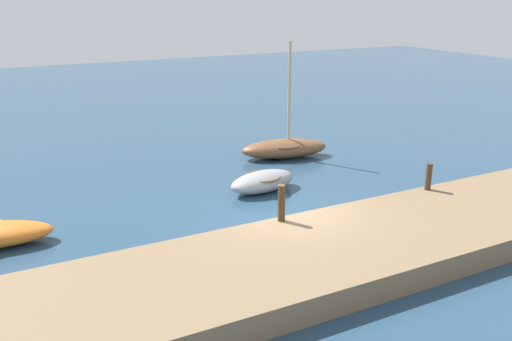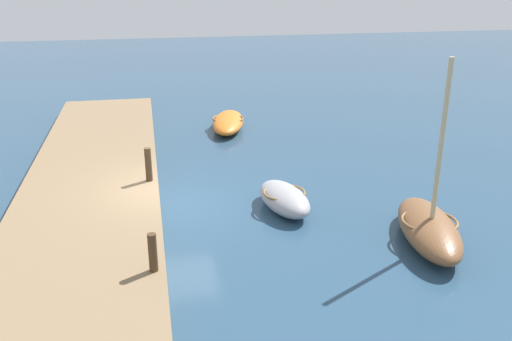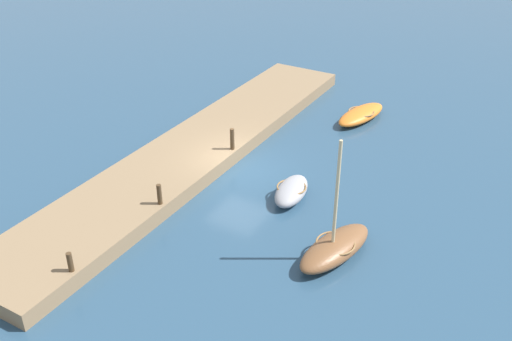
{
  "view_description": "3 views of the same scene",
  "coord_description": "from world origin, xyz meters",
  "px_view_note": "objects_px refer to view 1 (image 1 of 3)",
  "views": [
    {
      "loc": [
        -7.36,
        -12.36,
        6.56
      ],
      "look_at": [
        0.77,
        3.32,
        0.73
      ],
      "focal_mm": 38.12,
      "sensor_mm": 36.0,
      "label": 1
    },
    {
      "loc": [
        15.06,
        -0.51,
        6.63
      ],
      "look_at": [
        -0.9,
        2.7,
        0.58
      ],
      "focal_mm": 38.36,
      "sensor_mm": 36.0,
      "label": 2
    },
    {
      "loc": [
        19.35,
        12.17,
        13.13
      ],
      "look_at": [
        1.44,
        1.75,
        1.16
      ],
      "focal_mm": 40.83,
      "sensor_mm": 36.0,
      "label": 3
    }
  ],
  "objects_px": {
    "rowboat_brown": "(284,148)",
    "mooring_post_mid_west": "(429,177)",
    "dinghy_grey": "(263,181)",
    "mooring_post_west": "(282,203)"
  },
  "relations": [
    {
      "from": "dinghy_grey",
      "to": "mooring_post_west",
      "type": "relative_size",
      "value": 2.6
    },
    {
      "from": "rowboat_brown",
      "to": "mooring_post_west",
      "type": "xyz_separation_m",
      "value": [
        -4.13,
        -6.92,
        0.73
      ]
    },
    {
      "from": "dinghy_grey",
      "to": "mooring_post_mid_west",
      "type": "distance_m",
      "value": 5.45
    },
    {
      "from": "mooring_post_west",
      "to": "dinghy_grey",
      "type": "bearing_deg",
      "value": 69.03
    },
    {
      "from": "mooring_post_mid_west",
      "to": "dinghy_grey",
      "type": "bearing_deg",
      "value": 135.29
    },
    {
      "from": "rowboat_brown",
      "to": "mooring_post_mid_west",
      "type": "relative_size",
      "value": 5.57
    },
    {
      "from": "rowboat_brown",
      "to": "mooring_post_west",
      "type": "relative_size",
      "value": 4.65
    },
    {
      "from": "dinghy_grey",
      "to": "mooring_post_west",
      "type": "bearing_deg",
      "value": -119.65
    },
    {
      "from": "dinghy_grey",
      "to": "mooring_post_west",
      "type": "height_order",
      "value": "mooring_post_west"
    },
    {
      "from": "mooring_post_mid_west",
      "to": "rowboat_brown",
      "type": "bearing_deg",
      "value": 99.5
    }
  ]
}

